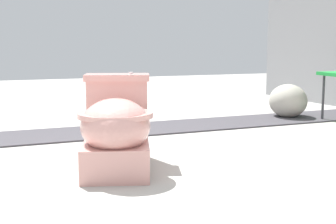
# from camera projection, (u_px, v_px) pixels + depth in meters

# --- Properties ---
(ground_plane) EXTENTS (14.00, 14.00, 0.00)m
(ground_plane) POSITION_uv_depth(u_px,v_px,m) (116.00, 172.00, 2.48)
(ground_plane) COLOR #A8A59E
(gravel_strip) EXTENTS (0.56, 8.00, 0.01)m
(gravel_strip) POSITION_uv_depth(u_px,v_px,m) (136.00, 129.00, 3.71)
(gravel_strip) COLOR #423F44
(gravel_strip) RESTS_ON ground
(toilet) EXTENTS (0.71, 0.55, 0.52)m
(toilet) POSITION_uv_depth(u_px,v_px,m) (116.00, 130.00, 2.50)
(toilet) COLOR #E09E93
(toilet) RESTS_ON ground
(boulder_near) EXTENTS (0.49, 0.46, 0.31)m
(boulder_near) POSITION_uv_depth(u_px,v_px,m) (288.00, 101.00, 4.34)
(boulder_near) COLOR #ADA899
(boulder_near) RESTS_ON ground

